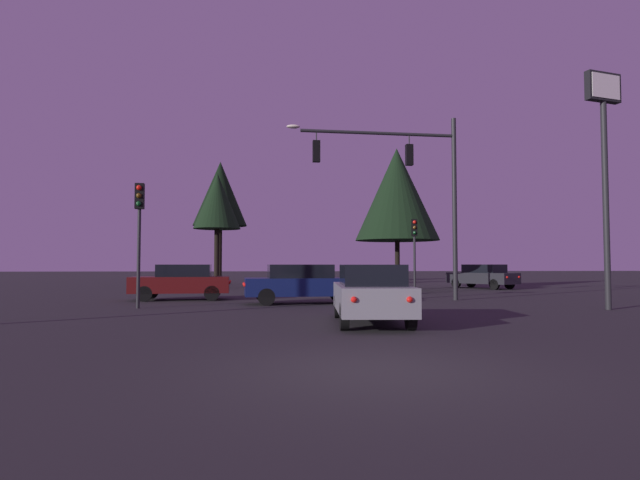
# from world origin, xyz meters

# --- Properties ---
(ground_plane) EXTENTS (168.00, 168.00, 0.00)m
(ground_plane) POSITION_xyz_m (0.00, 24.50, 0.00)
(ground_plane) COLOR #262326
(ground_plane) RESTS_ON ground
(traffic_signal_mast_arm) EXTENTS (7.35, 0.62, 7.86)m
(traffic_signal_mast_arm) POSITION_xyz_m (4.35, 14.09, 5.31)
(traffic_signal_mast_arm) COLOR #232326
(traffic_signal_mast_arm) RESTS_ON ground
(traffic_light_corner_left) EXTENTS (0.31, 0.36, 4.37)m
(traffic_light_corner_left) POSITION_xyz_m (-6.10, 11.14, 3.09)
(traffic_light_corner_left) COLOR #232326
(traffic_light_corner_left) RESTS_ON ground
(traffic_light_corner_right) EXTENTS (0.34, 0.37, 3.92)m
(traffic_light_corner_right) POSITION_xyz_m (6.01, 19.32, 2.79)
(traffic_light_corner_right) COLOR #232326
(traffic_light_corner_right) RESTS_ON ground
(car_nearside_lane) EXTENTS (2.06, 4.46, 1.52)m
(car_nearside_lane) POSITION_xyz_m (1.08, 5.82, 0.79)
(car_nearside_lane) COLOR gray
(car_nearside_lane) RESTS_ON ground
(car_crossing_left) EXTENTS (4.73, 2.05, 1.52)m
(car_crossing_left) POSITION_xyz_m (-0.26, 12.77, 0.80)
(car_crossing_left) COLOR #0F1947
(car_crossing_left) RESTS_ON ground
(car_crossing_right) EXTENTS (4.27, 2.02, 1.52)m
(car_crossing_right) POSITION_xyz_m (-5.33, 15.36, 0.79)
(car_crossing_right) COLOR #4C0F0F
(car_crossing_right) RESTS_ON ground
(car_far_lane) EXTENTS (3.72, 4.65, 1.52)m
(car_far_lane) POSITION_xyz_m (11.82, 24.40, 0.79)
(car_far_lane) COLOR #232328
(car_far_lane) RESTS_ON ground
(store_sign_illuminated) EXTENTS (1.42, 0.59, 8.11)m
(store_sign_illuminated) POSITION_xyz_m (9.84, 9.14, 5.85)
(store_sign_illuminated) COLOR #232326
(store_sign_illuminated) RESTS_ON ground
(tree_behind_sign) EXTENTS (2.98, 2.98, 7.35)m
(tree_behind_sign) POSITION_xyz_m (-4.96, 26.00, 5.52)
(tree_behind_sign) COLOR black
(tree_behind_sign) RESTS_ON ground
(tree_left_far) EXTENTS (5.03, 5.03, 8.54)m
(tree_left_far) POSITION_xyz_m (6.01, 23.10, 5.74)
(tree_left_far) COLOR black
(tree_left_far) RESTS_ON ground
(tree_center_horizon) EXTENTS (4.07, 4.07, 9.38)m
(tree_center_horizon) POSITION_xyz_m (-5.42, 32.52, 6.89)
(tree_center_horizon) COLOR black
(tree_center_horizon) RESTS_ON ground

